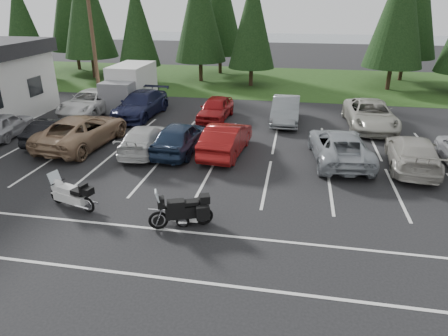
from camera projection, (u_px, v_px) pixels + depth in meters
ground at (190, 187)px, 17.08m from camera, size 120.00×120.00×0.00m
grass_strip at (254, 81)px, 38.77m from camera, size 80.00×16.00×0.01m
lake_water at (299, 46)px, 66.12m from camera, size 70.00×50.00×0.02m
utility_pole at (93, 40)px, 27.74m from camera, size 1.60×0.26×9.00m
box_truck at (127, 87)px, 29.14m from camera, size 2.40×5.60×2.90m
stall_markings at (201, 168)px, 18.89m from camera, size 32.00×16.00×0.01m
conifer_1 at (21, 21)px, 37.78m from camera, size 3.96×3.96×9.22m
conifer_2 at (86, 3)px, 37.61m from camera, size 5.10×5.10×11.89m
conifer_3 at (137, 24)px, 36.10m from camera, size 3.87×3.87×9.02m
conifer_4 at (199, 8)px, 36.04m from camera, size 4.80×4.80×11.17m
conifer_5 at (252, 20)px, 34.38m from camera, size 4.14×4.14×9.63m
conifer_6 at (400, 7)px, 32.41m from camera, size 4.93×4.93×11.48m
conifer_back_a at (70, 0)px, 41.98m from camera, size 5.28×5.28×12.30m
conifer_back_b at (220, 5)px, 39.93m from camera, size 4.97×4.97×11.58m
car_near_0 at (4, 125)px, 22.91m from camera, size 2.11×4.33×1.43m
car_near_1 at (54, 131)px, 22.08m from camera, size 1.66×4.17×1.35m
car_near_2 at (83, 131)px, 21.55m from camera, size 3.33×6.26×1.67m
car_near_3 at (145, 139)px, 20.75m from camera, size 2.25×4.83×1.37m
car_near_4 at (180, 137)px, 20.60m from camera, size 2.17×4.83×1.61m
car_near_5 at (226, 139)px, 20.40m from camera, size 2.13×5.01×1.61m
car_near_6 at (340, 146)px, 19.49m from camera, size 3.11×5.76×1.54m
car_near_7 at (413, 153)px, 18.72m from camera, size 2.65×5.42×1.52m
car_far_0 at (91, 102)px, 27.65m from camera, size 2.99×5.79×1.56m
car_far_1 at (141, 104)px, 26.87m from camera, size 2.67×5.78×1.63m
car_far_2 at (216, 108)px, 26.20m from camera, size 2.02×4.45×1.48m
car_far_3 at (286, 110)px, 25.58m from camera, size 1.70×4.87×1.60m
car_far_4 at (370, 115)px, 24.53m from camera, size 2.92×5.98×1.64m
touring_motorcycle at (71, 192)px, 15.12m from camera, size 2.59×1.43×1.37m
cargo_trailer at (185, 212)px, 14.34m from camera, size 1.55×0.91×0.70m
adventure_motorcycle at (181, 208)px, 13.80m from camera, size 2.65×1.71×1.52m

